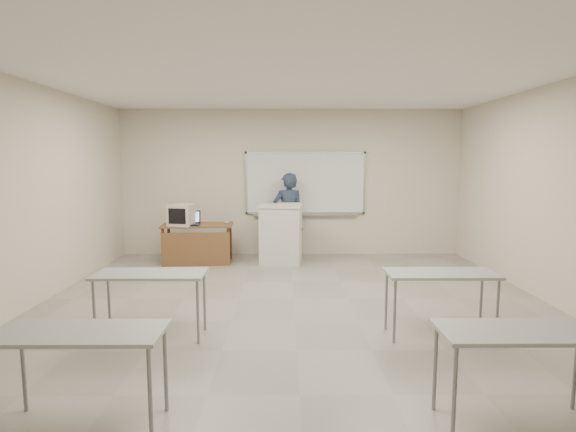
{
  "coord_description": "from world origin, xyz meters",
  "views": [
    {
      "loc": [
        -0.12,
        -5.32,
        1.94
      ],
      "look_at": [
        -0.07,
        2.2,
        1.03
      ],
      "focal_mm": 28.0,
      "sensor_mm": 36.0,
      "label": 1
    }
  ],
  "objects_px": {
    "keyboard": "(289,204)",
    "crt_monitor": "(183,215)",
    "laptop": "(191,222)",
    "presenter": "(288,215)",
    "instructor_desk": "(197,236)",
    "whiteboard": "(305,184)",
    "podium": "(281,234)",
    "mouse": "(226,223)"
  },
  "relations": [
    {
      "from": "keyboard",
      "to": "crt_monitor",
      "type": "bearing_deg",
      "value": 178.07
    },
    {
      "from": "laptop",
      "to": "presenter",
      "type": "bearing_deg",
      "value": 13.93
    },
    {
      "from": "laptop",
      "to": "keyboard",
      "type": "relative_size",
      "value": 0.73
    },
    {
      "from": "instructor_desk",
      "to": "keyboard",
      "type": "height_order",
      "value": "keyboard"
    },
    {
      "from": "whiteboard",
      "to": "crt_monitor",
      "type": "relative_size",
      "value": 5.13
    },
    {
      "from": "podium",
      "to": "laptop",
      "type": "distance_m",
      "value": 1.72
    },
    {
      "from": "mouse",
      "to": "instructor_desk",
      "type": "bearing_deg",
      "value": -157.26
    },
    {
      "from": "instructor_desk",
      "to": "crt_monitor",
      "type": "relative_size",
      "value": 2.74
    },
    {
      "from": "crt_monitor",
      "to": "instructor_desk",
      "type": "bearing_deg",
      "value": 14.37
    },
    {
      "from": "presenter",
      "to": "mouse",
      "type": "bearing_deg",
      "value": 6.36
    },
    {
      "from": "instructor_desk",
      "to": "presenter",
      "type": "bearing_deg",
      "value": 15.56
    },
    {
      "from": "crt_monitor",
      "to": "mouse",
      "type": "height_order",
      "value": "crt_monitor"
    },
    {
      "from": "podium",
      "to": "mouse",
      "type": "distance_m",
      "value": 1.08
    },
    {
      "from": "crt_monitor",
      "to": "keyboard",
      "type": "bearing_deg",
      "value": 15.01
    },
    {
      "from": "laptop",
      "to": "presenter",
      "type": "xyz_separation_m",
      "value": [
        1.84,
        0.61,
        0.05
      ]
    },
    {
      "from": "whiteboard",
      "to": "instructor_desk",
      "type": "xyz_separation_m",
      "value": [
        -2.1,
        -0.88,
        -0.95
      ]
    },
    {
      "from": "mouse",
      "to": "keyboard",
      "type": "bearing_deg",
      "value": 4.82
    },
    {
      "from": "laptop",
      "to": "presenter",
      "type": "relative_size",
      "value": 0.21
    },
    {
      "from": "podium",
      "to": "presenter",
      "type": "distance_m",
      "value": 0.64
    },
    {
      "from": "mouse",
      "to": "podium",
      "type": "bearing_deg",
      "value": 0.24
    },
    {
      "from": "whiteboard",
      "to": "crt_monitor",
      "type": "xyz_separation_m",
      "value": [
        -2.35,
        -0.89,
        -0.53
      ]
    },
    {
      "from": "podium",
      "to": "laptop",
      "type": "bearing_deg",
      "value": -170.64
    },
    {
      "from": "crt_monitor",
      "to": "laptop",
      "type": "xyz_separation_m",
      "value": [
        0.15,
        0.0,
        -0.14
      ]
    },
    {
      "from": "podium",
      "to": "whiteboard",
      "type": "bearing_deg",
      "value": 66.48
    },
    {
      "from": "whiteboard",
      "to": "instructor_desk",
      "type": "relative_size",
      "value": 1.87
    },
    {
      "from": "whiteboard",
      "to": "mouse",
      "type": "relative_size",
      "value": 25.8
    },
    {
      "from": "presenter",
      "to": "instructor_desk",
      "type": "bearing_deg",
      "value": 5.16
    },
    {
      "from": "instructor_desk",
      "to": "keyboard",
      "type": "xyz_separation_m",
      "value": [
        1.75,
        0.12,
        0.61
      ]
    },
    {
      "from": "podium",
      "to": "presenter",
      "type": "relative_size",
      "value": 0.66
    },
    {
      "from": "instructor_desk",
      "to": "crt_monitor",
      "type": "height_order",
      "value": "crt_monitor"
    },
    {
      "from": "laptop",
      "to": "mouse",
      "type": "bearing_deg",
      "value": 10.51
    },
    {
      "from": "laptop",
      "to": "mouse",
      "type": "distance_m",
      "value": 0.67
    },
    {
      "from": "instructor_desk",
      "to": "whiteboard",
      "type": "bearing_deg",
      "value": 19.36
    },
    {
      "from": "podium",
      "to": "presenter",
      "type": "height_order",
      "value": "presenter"
    },
    {
      "from": "whiteboard",
      "to": "keyboard",
      "type": "distance_m",
      "value": 0.9
    },
    {
      "from": "podium",
      "to": "crt_monitor",
      "type": "bearing_deg",
      "value": -170.74
    },
    {
      "from": "presenter",
      "to": "laptop",
      "type": "bearing_deg",
      "value": 4.56
    },
    {
      "from": "mouse",
      "to": "whiteboard",
      "type": "bearing_deg",
      "value": 31.37
    },
    {
      "from": "laptop",
      "to": "presenter",
      "type": "distance_m",
      "value": 1.94
    },
    {
      "from": "mouse",
      "to": "presenter",
      "type": "distance_m",
      "value": 1.28
    },
    {
      "from": "whiteboard",
      "to": "presenter",
      "type": "height_order",
      "value": "whiteboard"
    },
    {
      "from": "instructor_desk",
      "to": "keyboard",
      "type": "distance_m",
      "value": 1.86
    }
  ]
}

